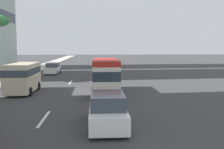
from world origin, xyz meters
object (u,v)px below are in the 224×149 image
Objects in this scene: minibus_second at (105,75)px; car_fourth at (53,69)px; van_fifth at (23,76)px; car_third at (107,111)px.

minibus_second is 1.40× the size of car_fourth.
van_fifth is (0.77, 7.25, -0.15)m from minibus_second.
car_fourth is 0.89× the size of van_fifth.
van_fifth is (9.81, 7.04, 0.67)m from car_third.
car_third is 12.09m from van_fifth.
minibus_second is 1.42× the size of car_third.
car_third is (-9.04, 0.21, -0.82)m from minibus_second.
car_third is at bearing 15.68° from car_fourth.
van_fifth reaches higher than car_fourth.
car_third is at bearing 35.66° from van_fifth.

